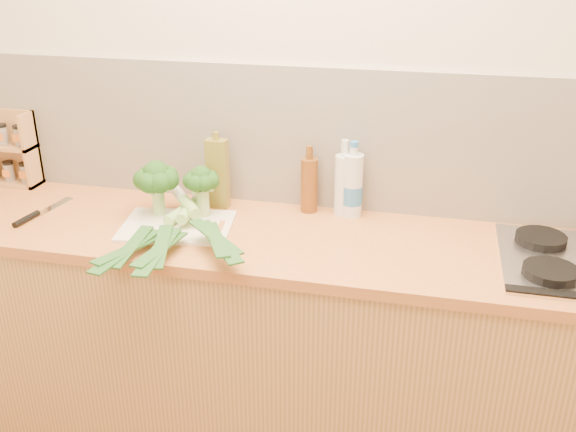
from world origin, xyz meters
name	(u,v)px	position (x,y,z in m)	size (l,w,h in m)	color
room_shell	(303,138)	(0.00, 1.49, 1.17)	(3.50, 3.50, 3.50)	beige
counter	(285,341)	(0.00, 1.20, 0.45)	(3.20, 0.62, 0.90)	tan
chopping_board	(177,226)	(-0.40, 1.17, 0.91)	(0.39, 0.29, 0.01)	white
broccoli_left	(157,179)	(-0.50, 1.25, 1.05)	(0.17, 0.17, 0.21)	#9CC573
broccoli_right	(201,182)	(-0.33, 1.28, 1.05)	(0.13, 0.13, 0.19)	#9CC573
leek_front	(170,220)	(-0.42, 1.15, 0.94)	(0.17, 0.71, 0.04)	white
leek_mid	(182,219)	(-0.36, 1.14, 0.95)	(0.12, 0.70, 0.04)	white
leek_back	(196,214)	(-0.31, 1.15, 0.97)	(0.45, 0.56, 0.04)	white
chefs_knife	(34,216)	(-0.95, 1.13, 0.91)	(0.07, 0.31, 0.02)	silver
spice_rack	(8,152)	(-1.26, 1.44, 1.04)	(0.26, 0.11, 0.32)	tan
oil_tin	(218,173)	(-0.31, 1.39, 1.04)	(0.08, 0.05, 0.30)	olive
glass_bottle	(344,184)	(0.17, 1.44, 1.02)	(0.07, 0.07, 0.29)	silver
amber_bottle	(309,184)	(0.04, 1.43, 1.01)	(0.06, 0.06, 0.26)	brown
water_bottle	(352,187)	(0.20, 1.43, 1.01)	(0.08, 0.08, 0.27)	silver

